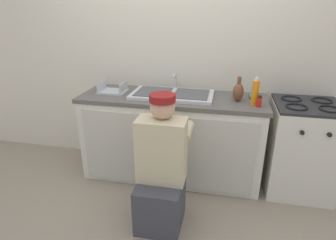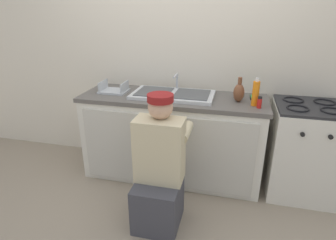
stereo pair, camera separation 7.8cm
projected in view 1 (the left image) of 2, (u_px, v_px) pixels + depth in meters
ground_plane at (166, 188)px, 2.83m from camera, size 12.00×12.00×0.00m
back_wall at (179, 53)px, 2.95m from camera, size 6.00×0.10×2.50m
counter_cabinet at (172, 139)px, 2.94m from camera, size 1.79×0.62×0.84m
countertop at (172, 98)px, 2.78m from camera, size 1.83×0.62×0.04m
sink_double_basin at (172, 94)px, 2.77m from camera, size 0.80×0.44×0.19m
stove_range at (301, 148)px, 2.69m from camera, size 0.60×0.62×0.90m
plumber_person at (161, 174)px, 2.25m from camera, size 0.42×0.61×1.10m
soap_bottle_orange at (255, 92)px, 2.49m from camera, size 0.06×0.06×0.25m
water_glass at (237, 92)px, 2.72m from camera, size 0.06×0.06×0.10m
cell_phone at (253, 97)px, 2.74m from camera, size 0.07×0.14×0.01m
dish_rack_tray at (113, 90)px, 2.88m from camera, size 0.28×0.22×0.11m
spice_bottle_red at (259, 101)px, 2.45m from camera, size 0.04×0.04×0.10m
vase_decorative at (238, 92)px, 2.60m from camera, size 0.10×0.10×0.23m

